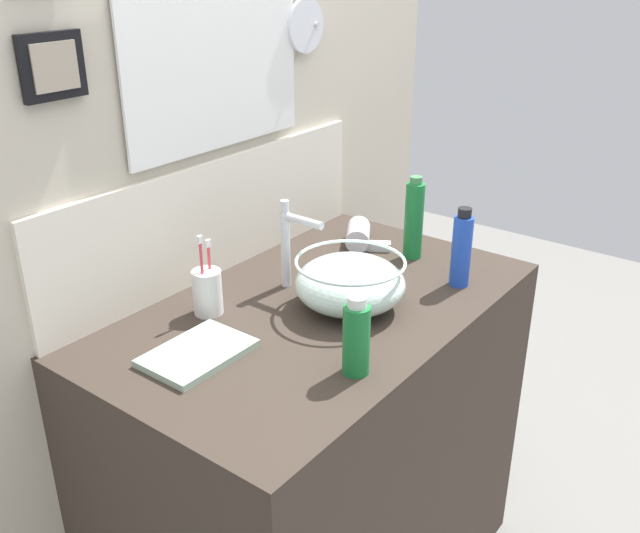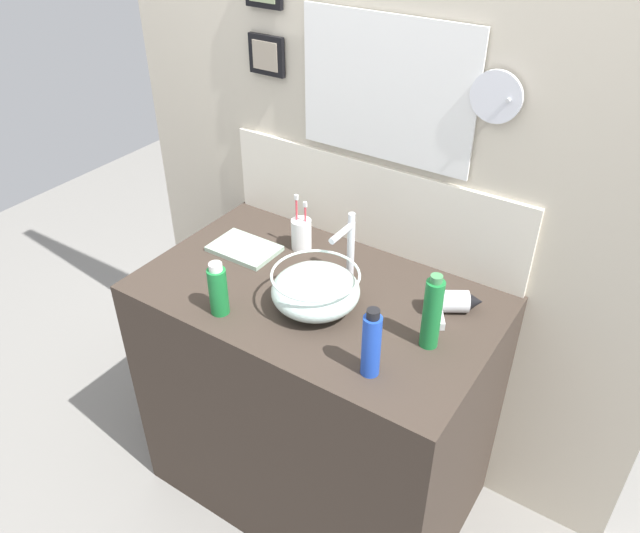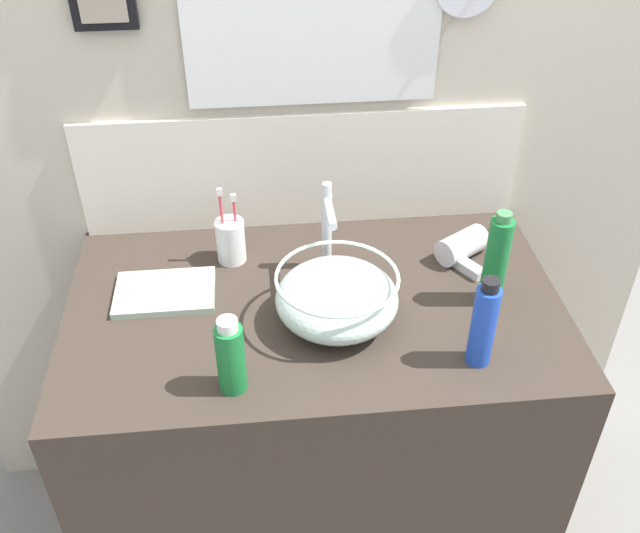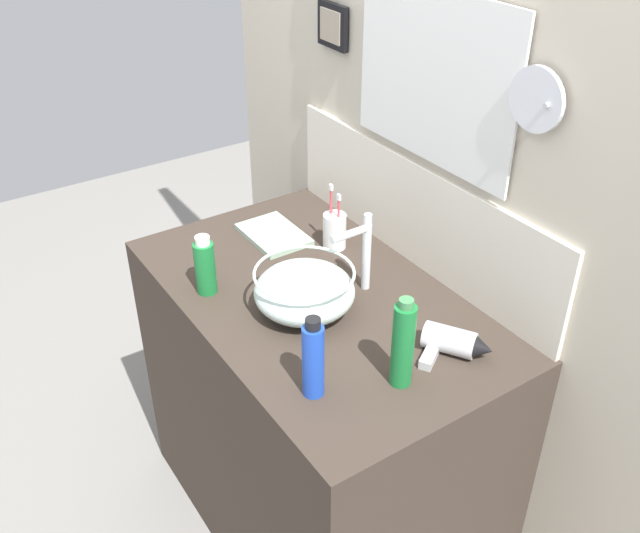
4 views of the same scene
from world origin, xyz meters
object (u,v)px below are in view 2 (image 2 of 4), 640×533
Objects in this scene: toothbrush_cup at (301,234)px; soap_dispenser at (432,313)px; glass_bowl_sink at (316,290)px; shampoo_bottle at (371,344)px; faucet at (348,243)px; hand_towel at (244,249)px; hair_drier at (452,303)px; lotion_bottle at (218,290)px.

soap_dispenser is (0.58, -0.21, 0.05)m from toothbrush_cup.
shampoo_bottle is at bearing -28.94° from glass_bowl_sink.
glass_bowl_sink is 1.15× the size of faucet.
faucet is 0.40m from hand_towel.
toothbrush_cup reaches higher than hair_drier.
hair_drier is 0.19m from soap_dispenser.
shampoo_bottle is 0.71m from hand_towel.
toothbrush_cup is 0.42m from lotion_bottle.
hair_drier is at bearing 92.80° from soap_dispenser.
toothbrush_cup is at bearing 163.46° from faucet.
glass_bowl_sink is at bearing -18.66° from hand_towel.
faucet is at bearing 90.00° from glass_bowl_sink.
hair_drier is at bearing 6.29° from hand_towel.
hand_towel is (-0.72, -0.08, -0.02)m from hair_drier.
glass_bowl_sink is 1.27× the size of shampoo_bottle.
hair_drier is 1.07× the size of lotion_bottle.
shampoo_bottle is 0.50m from lotion_bottle.
shampoo_bottle is 1.20× the size of lotion_bottle.
hair_drier is 0.79× the size of soap_dispenser.
faucet is at bearing -175.95° from hair_drier.
hand_towel is at bearing -171.70° from faucet.
hair_drier is 0.89× the size of shampoo_bottle.
shampoo_bottle is (-0.07, -0.36, 0.07)m from hair_drier.
lotion_bottle reaches higher than hair_drier.
hand_towel is (-0.15, -0.12, -0.05)m from toothbrush_cup.
hair_drier is at bearing 33.75° from lotion_bottle.
faucet is 1.24× the size of hair_drier.
hair_drier is 0.91× the size of toothbrush_cup.
faucet is 1.13× the size of toothbrush_cup.
lotion_bottle is at bearing -142.41° from glass_bowl_sink.
shampoo_bottle is 0.20m from soap_dispenser.
hair_drier is 0.69m from lotion_bottle.
shampoo_bottle is (0.27, -0.33, -0.04)m from faucet.
glass_bowl_sink is at bearing 37.59° from lotion_bottle.
hand_towel is (-0.65, 0.28, -0.09)m from shampoo_bottle.
glass_bowl_sink is 0.40m from hand_towel.
soap_dispenser is at bearing -87.20° from hair_drier.
glass_bowl_sink is 0.20m from faucet.
shampoo_bottle is (0.27, -0.15, 0.03)m from glass_bowl_sink.
shampoo_bottle is at bearing -113.43° from soap_dispenser.
glass_bowl_sink is 1.43× the size of hair_drier.
shampoo_bottle reaches higher than hand_towel.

